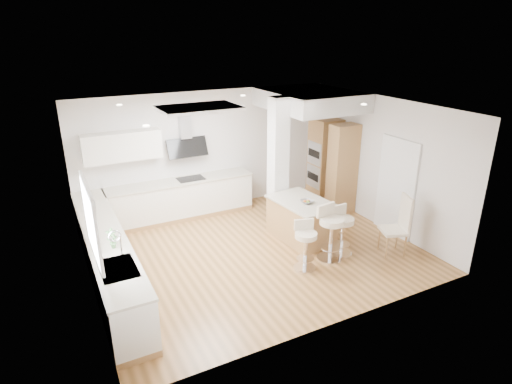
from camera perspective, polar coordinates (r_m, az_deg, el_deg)
ground at (r=8.47m, az=-0.18°, el=-7.88°), size 6.00×6.00×0.00m
ceiling at (r=8.47m, az=-0.18°, el=-7.88°), size 6.00×5.00×0.02m
wall_back at (r=10.08m, az=-6.72°, el=5.38°), size 6.00×0.04×2.80m
wall_left at (r=7.14m, az=-22.18°, el=-2.80°), size 0.04×5.00×2.80m
wall_right at (r=9.57m, az=16.05°, el=3.83°), size 0.04×5.00×2.80m
skylight at (r=7.77m, az=-7.57°, el=11.03°), size 4.10×2.10×0.06m
window_left at (r=6.20m, az=-21.21°, el=-3.28°), size 0.06×1.28×1.07m
doorway_right at (r=9.27m, az=18.17°, el=0.44°), size 0.05×1.00×2.10m
counter_left at (r=7.77m, az=-19.22°, el=-8.17°), size 0.63×4.50×1.35m
counter_back at (r=9.77m, az=-10.97°, el=0.28°), size 3.62×0.63×2.50m
pillar at (r=9.16m, az=2.95°, el=3.89°), size 0.35×0.35×2.80m
soffit at (r=9.81m, az=7.17°, el=12.11°), size 1.78×2.20×0.40m
oven_column at (r=10.36m, az=9.97°, el=3.61°), size 0.63×1.21×2.10m
peninsula at (r=8.82m, az=6.09°, el=-3.68°), size 1.06×1.47×0.91m
bar_stool_a at (r=7.72m, az=6.60°, el=-6.74°), size 0.51×0.51×0.92m
bar_stool_b at (r=8.07m, az=9.90°, el=-4.99°), size 0.55×0.55×1.07m
bar_stool_c at (r=8.30m, az=11.36°, el=-4.75°), size 0.46×0.46×0.97m
dining_chair at (r=8.58m, az=18.59°, el=-3.95°), size 0.59×0.59×1.18m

